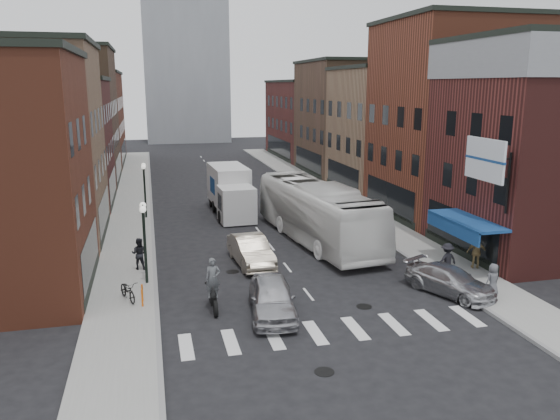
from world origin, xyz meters
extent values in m
plane|color=black|center=(0.00, 0.00, 0.00)|extent=(160.00, 160.00, 0.00)
cube|color=gray|center=(-8.50, 22.00, 0.07)|extent=(3.00, 74.00, 0.15)
cube|color=gray|center=(8.50, 22.00, 0.07)|extent=(3.00, 74.00, 0.15)
cube|color=gray|center=(-7.00, 22.00, 0.00)|extent=(0.20, 74.00, 0.16)
cube|color=gray|center=(7.00, 22.00, 0.00)|extent=(0.20, 74.00, 0.16)
cube|color=silver|center=(0.00, -3.00, 0.00)|extent=(12.00, 2.20, 0.01)
cube|color=black|center=(-10.02, 4.50, 1.60)|extent=(0.08, 7.20, 2.20)
cube|color=#926C50|center=(-15.00, 14.00, 6.00)|extent=(10.00, 10.00, 12.00)
cube|color=black|center=(-10.02, 14.00, 1.60)|extent=(0.08, 8.00, 2.20)
cube|color=black|center=(-15.00, 14.00, 12.15)|extent=(10.30, 10.20, 0.30)
cube|color=#4E1E1C|center=(-15.00, 24.00, 5.00)|extent=(10.00, 10.00, 10.00)
cube|color=black|center=(-10.02, 24.00, 1.60)|extent=(0.08, 8.00, 2.20)
cube|color=black|center=(-15.00, 24.00, 10.15)|extent=(10.30, 10.20, 0.30)
cube|color=#4F3927|center=(-15.00, 35.00, 6.50)|extent=(10.00, 12.00, 13.00)
cube|color=black|center=(-10.02, 35.00, 1.60)|extent=(0.08, 9.60, 2.20)
cube|color=black|center=(-15.00, 35.00, 13.15)|extent=(10.30, 12.20, 0.30)
cube|color=brown|center=(-15.00, 49.00, 5.50)|extent=(10.00, 16.00, 11.00)
cube|color=black|center=(-10.02, 49.00, 1.60)|extent=(0.08, 12.80, 2.20)
cube|color=black|center=(-15.00, 49.00, 11.15)|extent=(10.30, 16.20, 0.30)
cube|color=#4E1E1C|center=(15.00, 4.50, 6.00)|extent=(10.00, 9.00, 12.00)
cube|color=black|center=(10.02, 4.50, 1.60)|extent=(0.08, 7.20, 2.20)
cube|color=black|center=(15.00, 4.50, 12.15)|extent=(10.30, 9.20, 0.30)
cube|color=brown|center=(15.00, 14.00, 7.00)|extent=(10.00, 10.00, 14.00)
cube|color=black|center=(10.02, 14.00, 1.60)|extent=(0.08, 8.00, 2.20)
cube|color=black|center=(15.00, 14.00, 14.15)|extent=(10.30, 10.20, 0.30)
cube|color=#926C50|center=(15.00, 24.00, 5.50)|extent=(10.00, 10.00, 11.00)
cube|color=black|center=(10.02, 24.00, 1.60)|extent=(0.08, 8.00, 2.20)
cube|color=black|center=(15.00, 24.00, 11.15)|extent=(10.30, 10.20, 0.30)
cube|color=#4F3927|center=(15.00, 35.00, 6.00)|extent=(10.00, 12.00, 12.00)
cube|color=black|center=(10.02, 35.00, 1.60)|extent=(0.08, 9.60, 2.20)
cube|color=black|center=(15.00, 35.00, 12.15)|extent=(10.30, 12.20, 0.30)
cube|color=#4E1E1C|center=(15.00, 49.00, 5.00)|extent=(10.00, 16.00, 10.00)
cube|color=black|center=(10.02, 49.00, 1.60)|extent=(0.08, 12.80, 2.20)
cube|color=black|center=(15.00, 49.00, 10.15)|extent=(10.30, 16.20, 0.30)
cube|color=navy|center=(9.10, 2.50, 2.70)|extent=(1.80, 5.00, 0.15)
cube|color=navy|center=(8.25, 2.50, 2.35)|extent=(0.10, 5.00, 0.70)
cylinder|color=black|center=(9.90, 0.50, 5.00)|extent=(0.12, 0.12, 3.00)
cylinder|color=black|center=(9.20, 0.50, 6.20)|extent=(1.40, 0.08, 0.08)
cube|color=silver|center=(8.50, 0.50, 6.20)|extent=(0.12, 3.00, 2.00)
cylinder|color=black|center=(-7.40, 4.00, 2.00)|extent=(0.14, 0.14, 4.00)
cylinder|color=black|center=(-7.40, 4.00, 4.00)|extent=(0.06, 0.90, 0.06)
sphere|color=white|center=(-7.40, 3.55, 3.95)|extent=(0.32, 0.32, 0.32)
sphere|color=white|center=(-7.40, 4.45, 3.95)|extent=(0.32, 0.32, 0.32)
cylinder|color=black|center=(-7.40, 18.00, 2.00)|extent=(0.14, 0.14, 4.00)
cylinder|color=black|center=(-7.40, 18.00, 4.00)|extent=(0.06, 0.90, 0.06)
sphere|color=white|center=(-7.40, 17.55, 3.95)|extent=(0.32, 0.32, 0.32)
sphere|color=white|center=(-7.40, 18.45, 3.95)|extent=(0.32, 0.32, 0.32)
cylinder|color=#D8590C|center=(-7.60, 1.00, 0.55)|extent=(0.08, 0.08, 0.80)
cylinder|color=#D8590C|center=(-7.60, 1.60, 0.55)|extent=(0.08, 0.08, 0.80)
cube|color=silver|center=(-1.08, 15.39, 1.36)|extent=(2.54, 2.73, 2.51)
cube|color=black|center=(-1.08, 15.39, 1.61)|extent=(2.52, 1.53, 1.11)
cube|color=silver|center=(-1.08, 19.21, 2.11)|extent=(2.77, 5.35, 2.92)
cube|color=navy|center=(-1.08, 19.21, 2.11)|extent=(2.65, 2.13, 1.21)
cube|color=black|center=(-1.08, 19.01, 0.45)|extent=(2.53, 6.64, 0.35)
cylinder|color=black|center=(-2.24, 15.59, 0.45)|extent=(0.28, 0.90, 0.90)
cylinder|color=black|center=(0.07, 15.59, 0.45)|extent=(0.28, 0.90, 0.90)
cylinder|color=black|center=(-2.24, 19.01, 0.45)|extent=(0.28, 0.90, 0.90)
cylinder|color=black|center=(0.07, 19.01, 0.45)|extent=(0.28, 0.90, 0.90)
cylinder|color=black|center=(-2.24, 21.02, 0.45)|extent=(0.28, 0.90, 0.90)
cylinder|color=black|center=(0.07, 21.02, 0.45)|extent=(0.28, 0.90, 0.90)
cylinder|color=black|center=(-4.56, 1.12, 0.36)|extent=(0.15, 0.71, 0.71)
cylinder|color=black|center=(-4.56, -0.50, 0.36)|extent=(0.15, 0.71, 0.71)
cube|color=black|center=(-4.56, 0.31, 0.59)|extent=(0.38, 1.31, 0.38)
cube|color=black|center=(-4.56, 0.91, 1.02)|extent=(0.60, 0.12, 0.06)
imported|color=#4D4F53|center=(-4.56, 0.21, 1.48)|extent=(0.68, 0.48, 1.78)
imported|color=white|center=(3.07, 9.55, 1.87)|extent=(4.69, 13.72, 3.74)
imported|color=#AEAEB3|center=(-2.19, -0.92, 0.79)|extent=(2.47, 4.86, 1.59)
imported|color=beige|center=(-1.81, 6.00, 0.79)|extent=(2.02, 4.89, 1.57)
imported|color=#B6B7BB|center=(6.50, -0.51, 0.66)|extent=(3.49, 4.88, 1.31)
imported|color=black|center=(-8.23, 1.91, 0.61)|extent=(1.20, 1.86, 0.92)
imported|color=black|center=(-7.75, 6.20, 1.00)|extent=(0.93, 0.70, 1.69)
imported|color=black|center=(7.40, 1.36, 1.02)|extent=(1.19, 0.71, 1.74)
imported|color=#987E4D|center=(9.60, 2.14, 1.02)|extent=(1.14, 0.84, 1.75)
imported|color=#515258|center=(8.10, -1.47, 0.91)|extent=(0.84, 0.64, 1.53)
camera|label=1|loc=(-7.00, -22.22, 9.65)|focal=35.00mm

